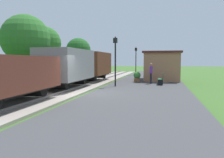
# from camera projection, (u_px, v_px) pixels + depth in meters

# --- Properties ---
(ground_plane) EXTENTS (160.00, 160.00, 0.00)m
(ground_plane) POSITION_uv_depth(u_px,v_px,m) (86.00, 97.00, 13.77)
(ground_plane) COLOR #3D6628
(platform_slab) EXTENTS (6.00, 60.00, 0.25)m
(platform_slab) POSITION_uv_depth(u_px,v_px,m) (139.00, 97.00, 13.08)
(platform_slab) COLOR #424244
(platform_slab) RESTS_ON ground
(track_ballast) EXTENTS (3.80, 60.00, 0.12)m
(track_ballast) POSITION_uv_depth(u_px,v_px,m) (48.00, 95.00, 14.27)
(track_ballast) COLOR #9E9389
(track_ballast) RESTS_ON ground
(rail_near) EXTENTS (0.07, 60.00, 0.14)m
(rail_near) POSITION_uv_depth(u_px,v_px,m) (59.00, 93.00, 14.11)
(rail_near) COLOR slate
(rail_near) RESTS_ON track_ballast
(rail_far) EXTENTS (0.07, 60.00, 0.14)m
(rail_far) POSITION_uv_depth(u_px,v_px,m) (38.00, 92.00, 14.41)
(rail_far) COLOR slate
(rail_far) RESTS_ON track_ballast
(freight_train) EXTENTS (2.50, 19.40, 2.72)m
(freight_train) POSITION_uv_depth(u_px,v_px,m) (70.00, 68.00, 17.47)
(freight_train) COLOR brown
(freight_train) RESTS_ON rail_near
(station_hut) EXTENTS (3.50, 5.80, 2.78)m
(station_hut) POSITION_uv_depth(u_px,v_px,m) (162.00, 66.00, 23.03)
(station_hut) COLOR #9E6B4C
(station_hut) RESTS_ON platform_slab
(bench_near_hut) EXTENTS (0.42, 1.50, 0.91)m
(bench_near_hut) POSITION_uv_depth(u_px,v_px,m) (161.00, 79.00, 18.49)
(bench_near_hut) COLOR #1E4C2D
(bench_near_hut) RESTS_ON platform_slab
(bench_down_platform) EXTENTS (0.42, 1.50, 0.91)m
(bench_down_platform) POSITION_uv_depth(u_px,v_px,m) (162.00, 73.00, 27.98)
(bench_down_platform) COLOR #1E4C2D
(bench_down_platform) RESTS_ON platform_slab
(person_waiting) EXTENTS (0.27, 0.40, 1.71)m
(person_waiting) POSITION_uv_depth(u_px,v_px,m) (151.00, 72.00, 19.17)
(person_waiting) COLOR black
(person_waiting) RESTS_ON platform_slab
(potted_planter) EXTENTS (0.64, 0.64, 0.92)m
(potted_planter) POSITION_uv_depth(u_px,v_px,m) (137.00, 77.00, 20.77)
(potted_planter) COLOR brown
(potted_planter) RESTS_ON platform_slab
(lamp_post_near) EXTENTS (0.28, 0.28, 3.70)m
(lamp_post_near) POSITION_uv_depth(u_px,v_px,m) (115.00, 52.00, 17.02)
(lamp_post_near) COLOR black
(lamp_post_near) RESTS_ON platform_slab
(lamp_post_far) EXTENTS (0.28, 0.28, 3.70)m
(lamp_post_far) POSITION_uv_depth(u_px,v_px,m) (136.00, 56.00, 30.22)
(lamp_post_far) COLOR black
(lamp_post_far) RESTS_ON platform_slab
(tree_trackside_mid) EXTENTS (3.96, 3.96, 5.90)m
(tree_trackside_mid) POSITION_uv_depth(u_px,v_px,m) (25.00, 39.00, 18.84)
(tree_trackside_mid) COLOR #4C3823
(tree_trackside_mid) RESTS_ON ground
(tree_trackside_far) EXTENTS (4.08, 4.08, 6.32)m
(tree_trackside_far) POSITION_uv_depth(u_px,v_px,m) (44.00, 43.00, 28.25)
(tree_trackside_far) COLOR #4C3823
(tree_trackside_far) RESTS_ON ground
(tree_field_left) EXTENTS (3.77, 3.77, 5.61)m
(tree_field_left) POSITION_uv_depth(u_px,v_px,m) (78.00, 50.00, 35.30)
(tree_field_left) COLOR #4C3823
(tree_field_left) RESTS_ON ground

